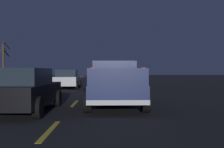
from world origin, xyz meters
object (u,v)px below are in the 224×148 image
sedan_silver (67,79)px  sedan_black (23,90)px  pickup_truck (115,84)px  bare_tree_far (3,62)px

sedan_silver → sedan_black: same height
pickup_truck → bare_tree_far: bearing=29.3°
bare_tree_far → sedan_black: bearing=-158.7°
sedan_silver → sedan_black: 13.20m
sedan_silver → pickup_truck: bearing=-162.8°
sedan_silver → bare_tree_far: (12.04, 9.61, 1.83)m
pickup_truck → sedan_black: (-1.85, 3.28, -0.13)m
bare_tree_far → pickup_truck: bearing=-150.7°
sedan_black → bare_tree_far: size_ratio=0.85×
sedan_silver → sedan_black: bearing=-179.0°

